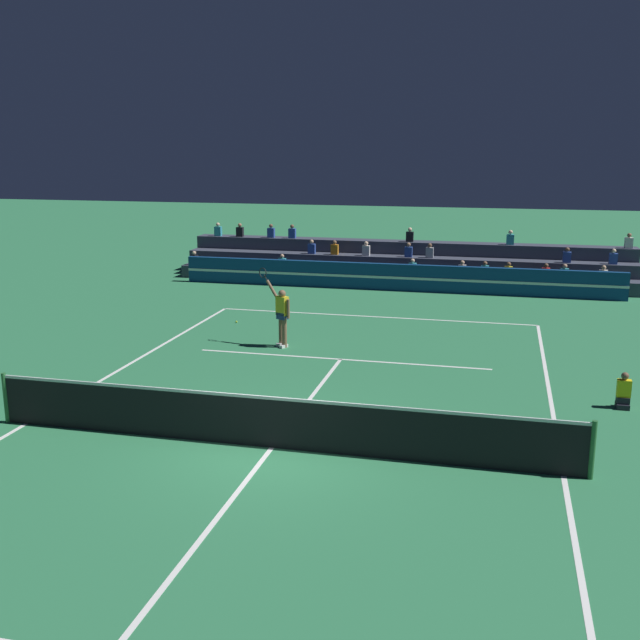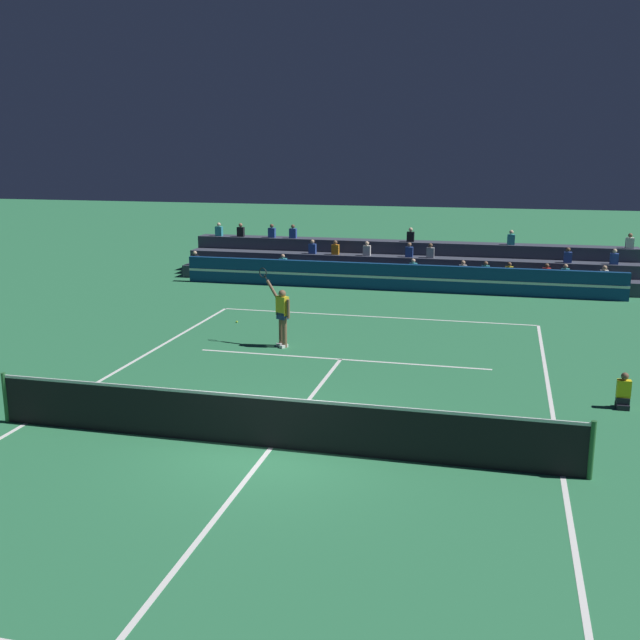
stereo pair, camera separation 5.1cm
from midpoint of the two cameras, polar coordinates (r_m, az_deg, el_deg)
ground_plane at (r=14.98m, az=-3.64°, el=-9.68°), size 120.00×120.00×0.00m
court_lines at (r=14.98m, az=-3.64°, el=-9.67°), size 11.10×23.90×0.01m
tennis_net at (r=14.78m, az=-3.67°, el=-7.74°), size 12.00×0.10×1.10m
sponsor_banner_wall at (r=30.77m, az=5.79°, el=3.26°), size 18.00×0.26×1.10m
bleacher_stand at (r=33.23m, az=6.43°, el=4.15°), size 19.51×2.85×2.28m
ball_kid_courtside at (r=18.30m, az=22.17°, el=-5.27°), size 0.30×0.36×0.84m
tennis_player at (r=21.96m, az=-2.86°, el=0.45°), size 1.16×0.73×2.34m
tennis_ball at (r=25.26m, az=-6.30°, el=-0.13°), size 0.07×0.07×0.07m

